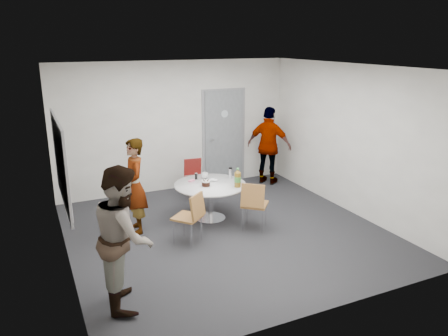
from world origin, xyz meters
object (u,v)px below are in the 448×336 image
person_left (124,237)px  person_right (269,146)px  person_main (135,186)px  door (224,137)px  whiteboard (61,162)px  table (212,188)px  chair_near_right (254,202)px  chair_far (194,174)px  chair_near_left (192,213)px

person_left → person_right: person_left is taller
person_main → person_right: bearing=114.0°
door → whiteboard: bearing=-147.3°
person_left → person_right: bearing=-41.2°
door → table: 2.21m
chair_near_right → chair_far: size_ratio=1.08×
whiteboard → person_main: size_ratio=1.20×
door → chair_near_right: 2.74m
chair_near_right → person_right: size_ratio=0.50×
chair_near_right → door: bearing=116.1°
chair_near_left → person_right: (2.61, 2.10, 0.36)m
chair_near_right → person_left: person_left is taller
whiteboard → chair_far: 3.22m
table → chair_near_left: 1.02m
whiteboard → person_left: size_ratio=1.09×
whiteboard → person_left: whiteboard is taller
door → chair_near_right: door is taller
whiteboard → chair_near_right: whiteboard is taller
table → person_left: person_left is taller
whiteboard → table: 2.65m
whiteboard → person_main: bearing=22.6°
chair_near_left → person_right: 3.37m
whiteboard → table: whiteboard is taller
person_main → person_right: person_right is taller
table → chair_near_right: 0.87m
table → chair_near_right: (0.43, -0.75, -0.06)m
door → chair_far: size_ratio=2.70×
table → person_main: 1.37m
chair_far → person_main: 1.91m
person_right → table: bearing=85.6°
table → chair_near_left: table is taller
chair_near_left → chair_far: (0.80, 1.98, -0.03)m
whiteboard → person_left: 1.70m
chair_near_right → person_left: 2.69m
chair_far → person_main: bearing=44.4°
door → chair_near_right: bearing=-104.1°
door → table: door is taller
person_main → table: bearing=90.6°
door → person_left: door is taller
person_main → person_left: 2.07m
chair_near_left → chair_near_right: size_ratio=0.97×
person_left → chair_near_right: bearing=-54.9°
table → chair_near_left: bearing=-131.4°
whiteboard → chair_far: size_ratio=2.42×
person_left → whiteboard: bearing=27.5°
person_main → person_right: 3.54m
person_main → chair_far: bearing=130.9°
person_main → door: bearing=129.3°
door → person_left: bearing=-128.8°
chair_far → person_right: (1.81, 0.12, 0.38)m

